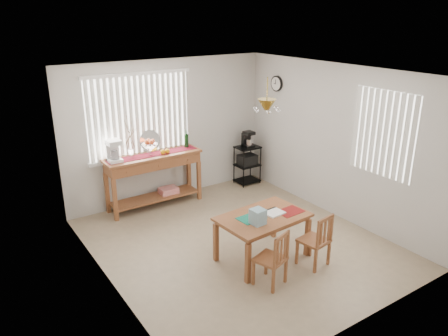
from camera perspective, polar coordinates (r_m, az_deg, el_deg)
ground at (r=6.85m, az=1.89°, el=-9.81°), size 4.00×4.50×0.01m
room_shell at (r=6.20m, az=2.01°, el=4.02°), size 4.20×4.70×2.70m
sideboard at (r=7.91m, az=-9.12°, el=0.06°), size 1.75×0.49×0.99m
sideboard_items at (r=7.68m, az=-11.39°, el=2.49°), size 1.67×0.42×0.76m
wire_cart at (r=8.96m, az=3.06°, el=0.89°), size 0.46×0.37×0.79m
cart_items at (r=8.83m, az=3.08°, el=3.75°), size 0.19×0.22×0.33m
dining_table at (r=6.22m, az=5.09°, el=-6.88°), size 1.30×0.89×0.67m
table_items at (r=6.01m, az=4.98°, el=-6.23°), size 0.98×0.43×0.21m
chair_left at (r=5.76m, az=6.34°, el=-11.73°), size 0.45×0.45×0.77m
chair_right at (r=6.24m, az=11.93°, el=-9.26°), size 0.42×0.42×0.79m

